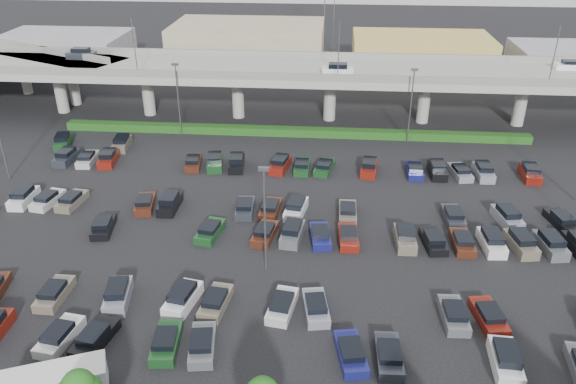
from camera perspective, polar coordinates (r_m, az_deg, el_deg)
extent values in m
plane|color=black|center=(58.17, -1.33, -3.35)|extent=(280.00, 280.00, 0.00)
cube|color=gray|center=(84.88, 0.91, 12.08)|extent=(150.00, 13.00, 1.10)
cube|color=slate|center=(78.59, 0.59, 11.61)|extent=(150.00, 0.50, 1.00)
cube|color=slate|center=(90.65, 1.19, 13.77)|extent=(150.00, 0.50, 1.00)
cylinder|color=gray|center=(95.76, -22.11, 9.45)|extent=(1.80, 1.80, 6.70)
cube|color=slate|center=(94.94, -22.45, 11.25)|extent=(2.60, 9.75, 0.50)
cylinder|color=gray|center=(90.43, -14.03, 9.67)|extent=(1.80, 1.80, 6.70)
cube|color=slate|center=(89.56, -14.26, 11.58)|extent=(2.60, 9.75, 0.50)
cylinder|color=gray|center=(87.04, -5.12, 9.69)|extent=(1.80, 1.80, 6.70)
cube|color=slate|center=(86.13, -5.21, 11.69)|extent=(2.60, 9.75, 0.50)
cylinder|color=gray|center=(85.82, 4.27, 9.47)|extent=(1.80, 1.80, 6.70)
cube|color=slate|center=(84.90, 4.34, 11.49)|extent=(2.60, 9.75, 0.50)
cylinder|color=gray|center=(86.88, 13.65, 8.99)|extent=(1.80, 1.80, 6.70)
cube|color=slate|center=(85.97, 13.88, 10.98)|extent=(2.60, 9.75, 0.50)
cylinder|color=gray|center=(90.12, 22.55, 8.32)|extent=(1.80, 1.80, 6.70)
cube|color=slate|center=(89.25, 22.92, 10.22)|extent=(2.60, 9.75, 0.50)
cube|color=#292D36|center=(95.84, -20.24, 12.91)|extent=(4.40, 1.82, 1.05)
cube|color=black|center=(95.66, -20.32, 13.38)|extent=(2.60, 1.60, 0.65)
cube|color=white|center=(81.52, 5.07, 12.11)|extent=(4.40, 1.82, 1.05)
cube|color=black|center=(81.31, 5.09, 12.67)|extent=(2.60, 1.60, 0.65)
cube|color=white|center=(93.92, 26.73, 11.34)|extent=(4.40, 1.82, 0.82)
cube|color=black|center=(93.78, 26.81, 11.70)|extent=(2.30, 1.60, 0.50)
cylinder|color=#4E4E53|center=(82.38, -15.31, 13.93)|extent=(0.14, 0.14, 8.00)
cylinder|color=#4E4E53|center=(77.66, 5.17, 13.98)|extent=(0.14, 0.14, 8.00)
cylinder|color=#4E4E53|center=(82.72, 25.42, 12.34)|extent=(0.14, 0.14, 8.00)
cube|color=gray|center=(111.34, -27.19, 12.89)|extent=(50.93, 30.13, 1.10)
cylinder|color=gray|center=(108.17, -25.21, 10.78)|extent=(1.60, 1.60, 6.70)
cylinder|color=gray|center=(98.86, -20.98, 10.18)|extent=(1.60, 1.60, 6.70)
cube|color=#154012|center=(80.36, 0.53, 6.14)|extent=(66.00, 1.60, 1.10)
cube|color=black|center=(42.42, -22.71, -17.20)|extent=(6.24, 4.31, 0.89)
cube|color=silver|center=(42.00, -22.87, -16.59)|extent=(7.20, 4.74, 0.23)
cube|color=silver|center=(47.28, -22.14, -13.46)|extent=(2.46, 4.62, 0.82)
cube|color=black|center=(46.76, -22.38, -13.02)|extent=(1.93, 2.51, 0.50)
cube|color=black|center=(46.18, -19.00, -13.92)|extent=(2.64, 4.67, 0.82)
cube|color=black|center=(45.65, -19.21, -13.48)|extent=(2.02, 2.57, 0.50)
cube|color=#18441E|center=(44.43, -12.24, -14.76)|extent=(2.20, 4.54, 0.82)
cube|color=black|center=(43.87, -12.40, -14.32)|extent=(1.80, 2.43, 0.50)
cube|color=#565A5E|center=(43.78, -8.67, -15.13)|extent=(2.41, 4.61, 0.82)
cube|color=black|center=(43.22, -8.79, -14.69)|extent=(1.90, 2.50, 0.50)
cube|color=navy|center=(42.89, 6.39, -16.04)|extent=(2.61, 4.66, 0.82)
cube|color=black|center=(42.32, 6.44, -15.60)|extent=(2.00, 2.56, 0.50)
cube|color=#292D36|center=(43.11, 10.20, -16.10)|extent=(1.94, 4.45, 0.82)
cube|color=black|center=(42.54, 10.29, -15.67)|extent=(1.67, 2.34, 0.50)
cube|color=white|center=(44.70, 21.20, -15.80)|extent=(2.04, 4.49, 1.05)
cube|color=black|center=(44.17, 21.38, -15.01)|extent=(1.73, 2.68, 0.65)
cube|color=#6B6354|center=(51.86, -22.61, -9.54)|extent=(1.89, 4.43, 0.82)
cube|color=black|center=(51.36, -22.83, -9.11)|extent=(1.64, 2.32, 0.50)
cube|color=gray|center=(49.62, -16.87, -10.10)|extent=(2.52, 4.64, 1.05)
cube|color=black|center=(49.14, -17.00, -9.34)|extent=(2.01, 2.83, 0.65)
cube|color=white|center=(47.99, -10.63, -10.71)|extent=(2.65, 4.67, 1.05)
cube|color=black|center=(47.49, -10.71, -9.93)|extent=(2.08, 2.87, 0.65)
cube|color=#6B6354|center=(47.47, -7.35, -11.08)|extent=(2.36, 4.59, 0.82)
cube|color=black|center=(46.92, -7.44, -10.63)|extent=(1.88, 2.48, 0.50)
cube|color=silver|center=(46.74, -0.59, -11.52)|extent=(2.48, 4.63, 0.82)
cube|color=black|center=(46.19, -0.62, -11.07)|extent=(1.94, 2.52, 0.50)
cube|color=gray|center=(46.61, 2.85, -11.68)|extent=(2.54, 4.64, 0.82)
cube|color=black|center=(46.06, 2.85, -11.23)|extent=(1.97, 2.54, 0.50)
cube|color=#565A5E|center=(47.72, 16.46, -11.93)|extent=(2.00, 4.47, 0.82)
cube|color=black|center=(47.18, 16.60, -11.49)|extent=(1.70, 2.36, 0.50)
cube|color=maroon|center=(48.39, 19.71, -11.89)|extent=(2.48, 4.63, 0.82)
cube|color=black|center=(47.86, 19.88, -11.45)|extent=(1.94, 2.52, 0.50)
cube|color=black|center=(60.04, -18.22, -3.37)|extent=(2.49, 4.63, 0.82)
cube|color=black|center=(59.58, -18.38, -2.94)|extent=(1.94, 2.52, 0.50)
cube|color=#18441E|center=(56.80, -7.89, -3.99)|extent=(2.52, 4.64, 0.82)
cube|color=black|center=(56.31, -7.98, -3.55)|extent=(1.96, 2.53, 0.50)
cube|color=#492113|center=(55.92, -2.36, -4.27)|extent=(2.47, 4.63, 0.82)
cube|color=black|center=(55.42, -2.40, -3.82)|extent=(1.93, 2.52, 0.50)
cube|color=#565A5E|center=(55.62, 0.45, -4.30)|extent=(2.35, 4.59, 1.05)
cube|color=black|center=(55.19, 0.46, -3.57)|extent=(1.91, 2.78, 0.65)
cube|color=navy|center=(55.57, 3.29, -4.51)|extent=(2.38, 4.60, 0.82)
cube|color=black|center=(55.07, 3.30, -4.07)|extent=(1.89, 2.49, 0.50)
cube|color=maroon|center=(55.61, 6.13, -4.62)|extent=(2.06, 4.49, 0.82)
cube|color=black|center=(55.10, 6.17, -4.18)|extent=(1.72, 2.38, 0.50)
cube|color=#6B6354|center=(56.01, 11.79, -4.70)|extent=(1.94, 4.45, 1.05)
cube|color=black|center=(55.59, 11.87, -3.98)|extent=(1.67, 2.64, 0.65)
cube|color=black|center=(56.51, 14.55, -4.87)|extent=(2.35, 4.59, 0.82)
cube|color=black|center=(56.02, 14.65, -4.43)|extent=(1.87, 2.48, 0.50)
cube|color=#492113|center=(57.07, 17.27, -4.93)|extent=(1.91, 4.43, 0.82)
cube|color=black|center=(56.58, 17.40, -4.50)|extent=(1.65, 2.33, 0.50)
cube|color=white|center=(57.70, 19.96, -4.88)|extent=(2.08, 4.50, 1.05)
cube|color=black|center=(57.29, 20.09, -4.18)|extent=(1.75, 2.69, 0.65)
cube|color=#6B6354|center=(58.51, 22.56, -4.91)|extent=(2.53, 4.64, 1.05)
cube|color=black|center=(58.11, 22.70, -4.23)|extent=(2.01, 2.83, 0.65)
cube|color=#565A5E|center=(59.44, 25.08, -4.94)|extent=(2.40, 4.61, 1.05)
cube|color=black|center=(59.04, 25.24, -4.26)|extent=(1.94, 2.79, 0.65)
cube|color=white|center=(68.67, -25.25, -0.58)|extent=(1.92, 4.44, 1.05)
cube|color=black|center=(68.33, -25.38, 0.02)|extent=(1.66, 2.64, 0.65)
cube|color=silver|center=(67.41, -23.20, -0.77)|extent=(2.47, 4.63, 0.82)
cube|color=black|center=(66.99, -23.36, -0.38)|extent=(1.94, 2.52, 0.50)
cube|color=#6B6354|center=(66.19, -21.08, -0.88)|extent=(2.27, 4.57, 0.82)
cube|color=black|center=(65.76, -21.24, -0.48)|extent=(1.83, 2.46, 0.50)
cube|color=#492113|center=(63.12, -14.30, -1.21)|extent=(2.55, 4.65, 0.82)
cube|color=black|center=(62.66, -14.42, -0.79)|extent=(1.97, 2.54, 0.50)
cube|color=black|center=(62.25, -11.91, -1.23)|extent=(1.86, 4.42, 1.05)
cube|color=black|center=(61.86, -11.99, -0.56)|extent=(1.63, 2.62, 0.65)
cube|color=#292D36|center=(60.54, -4.38, -1.66)|extent=(2.07, 4.50, 0.82)
cube|color=black|center=(60.06, -4.43, -1.23)|extent=(1.73, 2.39, 0.50)
cube|color=#492113|center=(60.19, -1.80, -1.77)|extent=(2.24, 4.56, 0.82)
cube|color=black|center=(59.71, -1.83, -1.34)|extent=(1.82, 2.44, 0.50)
cube|color=white|center=(59.91, 0.82, -1.78)|extent=(2.49, 4.63, 1.05)
cube|color=black|center=(59.52, 0.82, -1.09)|extent=(1.99, 2.82, 0.65)
cube|color=#6B6354|center=(59.90, 6.08, -2.08)|extent=(1.83, 4.41, 0.82)
cube|color=black|center=(59.42, 6.11, -1.65)|extent=(1.61, 2.31, 0.50)
cube|color=#292D36|center=(61.27, 16.42, -2.43)|extent=(2.04, 4.49, 0.82)
cube|color=black|center=(60.80, 16.53, -2.01)|extent=(1.72, 2.38, 0.50)
cube|color=gray|center=(62.61, 21.36, -2.48)|extent=(2.60, 4.66, 1.05)
cube|color=black|center=(62.23, 21.48, -1.82)|extent=(2.06, 2.85, 0.65)
cube|color=black|center=(64.50, 26.01, -2.68)|extent=(2.64, 4.67, 0.82)
cube|color=black|center=(64.06, 26.18, -2.28)|extent=(2.02, 2.57, 0.50)
cube|color=#292D36|center=(77.35, -21.56, 3.24)|extent=(2.03, 4.48, 1.05)
cube|color=black|center=(77.05, -21.66, 3.79)|extent=(1.72, 2.67, 0.65)
cube|color=silver|center=(76.24, -19.68, 3.13)|extent=(2.20, 4.54, 0.82)
cube|color=black|center=(75.83, -19.81, 3.50)|extent=(1.80, 2.43, 0.50)
cube|color=maroon|center=(75.12, -17.77, 3.17)|extent=(2.33, 4.59, 1.05)
cube|color=black|center=(74.80, -17.86, 3.74)|extent=(1.90, 2.77, 0.65)
cube|color=#492113|center=(71.76, -9.58, 2.90)|extent=(2.39, 4.60, 0.82)
cube|color=black|center=(71.33, -9.66, 3.29)|extent=(1.89, 2.49, 0.50)
cube|color=#18441E|center=(71.10, -7.44, 2.92)|extent=(2.55, 4.65, 1.05)
cube|color=black|center=(70.77, -7.48, 3.53)|extent=(2.02, 2.84, 0.65)
cube|color=black|center=(70.59, -5.25, 2.86)|extent=(2.24, 4.56, 1.05)
cube|color=black|center=(70.25, -5.28, 3.47)|extent=(1.85, 2.75, 0.65)
cube|color=maroon|center=(69.89, -0.80, 2.71)|extent=(2.61, 4.66, 1.05)
cube|color=black|center=(69.55, -0.80, 3.33)|extent=(2.06, 2.85, 0.65)
cube|color=#18441E|center=(69.74, 1.46, 2.55)|extent=(1.92, 4.44, 0.82)
cube|color=black|center=(69.30, 1.45, 2.95)|extent=(1.66, 2.34, 0.50)
cube|color=#18441E|center=(69.66, 3.72, 2.47)|extent=(2.73, 4.69, 0.82)
cube|color=black|center=(69.22, 3.73, 2.87)|extent=(2.06, 2.59, 0.50)
cube|color=maroon|center=(69.77, 8.24, 2.37)|extent=(2.36, 4.60, 1.05)
cube|color=black|center=(69.43, 8.29, 2.98)|extent=(1.92, 2.78, 0.65)
cube|color=navy|center=(70.41, 12.70, 2.10)|extent=(1.84, 4.41, 0.82)
cube|color=black|center=(69.97, 12.77, 2.49)|extent=(1.61, 2.31, 0.50)
cube|color=black|center=(70.81, 14.91, 2.08)|extent=(1.92, 4.44, 1.05)
cube|color=black|center=(70.48, 14.99, 2.68)|extent=(1.66, 2.64, 0.65)
cube|color=gray|center=(71.42, 17.07, 1.90)|extent=(2.56, 4.65, 0.82)
cube|color=black|center=(70.99, 17.17, 2.29)|extent=(1.98, 2.54, 0.50)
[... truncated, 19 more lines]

